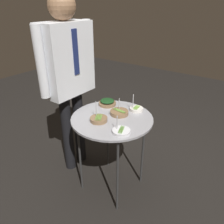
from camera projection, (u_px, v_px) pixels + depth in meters
The scene contains 8 objects.
ground_plane at pixel (112, 184), 2.16m from camera, with size 8.00×8.00×0.00m, color black.
serving_cart at pixel (112, 123), 1.85m from camera, with size 0.69×0.69×0.75m.
bowl_asparagus_mid_left at pixel (136, 109), 1.92m from camera, with size 0.12×0.12×0.15m.
bowl_asparagus_front_center at pixel (119, 112), 1.86m from camera, with size 0.16×0.16×0.13m.
bowl_spinach_back_left at pixel (107, 102), 2.03m from camera, with size 0.16×0.16×0.06m.
bowl_asparagus_front_right at pixel (99, 119), 1.76m from camera, with size 0.14×0.14×0.16m.
bowl_asparagus_center at pixel (121, 131), 1.60m from camera, with size 0.14×0.14×0.13m.
waiter_figure at pixel (68, 68), 1.97m from camera, with size 0.63×0.24×1.70m.
Camera 1 is at (-1.29, -0.95, 1.63)m, focal length 35.00 mm.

